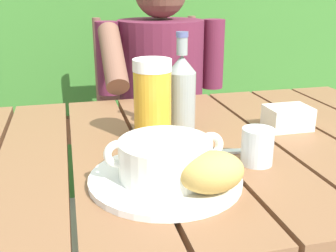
{
  "coord_description": "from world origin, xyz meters",
  "views": [
    {
      "loc": [
        -0.21,
        -0.81,
        1.1
      ],
      "look_at": [
        -0.03,
        -0.07,
        0.84
      ],
      "focal_mm": 43.62,
      "sensor_mm": 36.0,
      "label": 1
    }
  ],
  "objects_px": {
    "soup_bowl": "(165,157)",
    "beer_glass": "(153,101)",
    "serving_plate": "(165,179)",
    "beer_bottle": "(182,92)",
    "butter_tub": "(288,118)",
    "person_eating": "(163,97)",
    "water_glass_small": "(257,146)",
    "bread_roll": "(213,172)",
    "chair_near_diner": "(153,135)",
    "table_knife": "(213,152)"
  },
  "relations": [
    {
      "from": "person_eating",
      "to": "chair_near_diner",
      "type": "bearing_deg",
      "value": 89.15
    },
    {
      "from": "person_eating",
      "to": "butter_tub",
      "type": "bearing_deg",
      "value": -74.21
    },
    {
      "from": "person_eating",
      "to": "soup_bowl",
      "type": "height_order",
      "value": "person_eating"
    },
    {
      "from": "serving_plate",
      "to": "soup_bowl",
      "type": "xyz_separation_m",
      "value": [
        -0.0,
        -0.0,
        0.04
      ]
    },
    {
      "from": "person_eating",
      "to": "serving_plate",
      "type": "relative_size",
      "value": 4.35
    },
    {
      "from": "beer_bottle",
      "to": "table_knife",
      "type": "height_order",
      "value": "beer_bottle"
    },
    {
      "from": "chair_near_diner",
      "to": "table_knife",
      "type": "distance_m",
      "value": 0.96
    },
    {
      "from": "water_glass_small",
      "to": "table_knife",
      "type": "relative_size",
      "value": 0.45
    },
    {
      "from": "serving_plate",
      "to": "beer_bottle",
      "type": "height_order",
      "value": "beer_bottle"
    },
    {
      "from": "soup_bowl",
      "to": "butter_tub",
      "type": "height_order",
      "value": "soup_bowl"
    },
    {
      "from": "person_eating",
      "to": "soup_bowl",
      "type": "relative_size",
      "value": 5.54
    },
    {
      "from": "serving_plate",
      "to": "beer_bottle",
      "type": "relative_size",
      "value": 1.16
    },
    {
      "from": "person_eating",
      "to": "bread_roll",
      "type": "height_order",
      "value": "person_eating"
    },
    {
      "from": "butter_tub",
      "to": "chair_near_diner",
      "type": "bearing_deg",
      "value": 101.8
    },
    {
      "from": "serving_plate",
      "to": "water_glass_small",
      "type": "relative_size",
      "value": 3.78
    },
    {
      "from": "bread_roll",
      "to": "butter_tub",
      "type": "relative_size",
      "value": 1.12
    },
    {
      "from": "chair_near_diner",
      "to": "butter_tub",
      "type": "bearing_deg",
      "value": -78.2
    },
    {
      "from": "beer_bottle",
      "to": "water_glass_small",
      "type": "relative_size",
      "value": 3.26
    },
    {
      "from": "chair_near_diner",
      "to": "serving_plate",
      "type": "bearing_deg",
      "value": -100.62
    },
    {
      "from": "beer_glass",
      "to": "bread_roll",
      "type": "bearing_deg",
      "value": -81.85
    },
    {
      "from": "chair_near_diner",
      "to": "serving_plate",
      "type": "xyz_separation_m",
      "value": [
        -0.19,
        -1.02,
        0.3
      ]
    },
    {
      "from": "soup_bowl",
      "to": "beer_glass",
      "type": "relative_size",
      "value": 1.16
    },
    {
      "from": "bread_roll",
      "to": "soup_bowl",
      "type": "bearing_deg",
      "value": 130.6
    },
    {
      "from": "serving_plate",
      "to": "beer_glass",
      "type": "distance_m",
      "value": 0.23
    },
    {
      "from": "beer_glass",
      "to": "beer_bottle",
      "type": "relative_size",
      "value": 0.79
    },
    {
      "from": "bread_roll",
      "to": "beer_bottle",
      "type": "bearing_deg",
      "value": 83.19
    },
    {
      "from": "bread_roll",
      "to": "beer_glass",
      "type": "xyz_separation_m",
      "value": [
        -0.04,
        0.28,
        0.05
      ]
    },
    {
      "from": "butter_tub",
      "to": "serving_plate",
      "type": "bearing_deg",
      "value": -149.69
    },
    {
      "from": "soup_bowl",
      "to": "table_knife",
      "type": "xyz_separation_m",
      "value": [
        0.13,
        0.1,
        -0.04
      ]
    },
    {
      "from": "bread_roll",
      "to": "beer_bottle",
      "type": "relative_size",
      "value": 0.5
    },
    {
      "from": "beer_bottle",
      "to": "butter_tub",
      "type": "xyz_separation_m",
      "value": [
        0.26,
        -0.04,
        -0.07
      ]
    },
    {
      "from": "person_eating",
      "to": "bread_roll",
      "type": "distance_m",
      "value": 0.9
    },
    {
      "from": "beer_glass",
      "to": "soup_bowl",
      "type": "bearing_deg",
      "value": -95.94
    },
    {
      "from": "beer_bottle",
      "to": "butter_tub",
      "type": "distance_m",
      "value": 0.27
    },
    {
      "from": "soup_bowl",
      "to": "butter_tub",
      "type": "bearing_deg",
      "value": 30.31
    },
    {
      "from": "water_glass_small",
      "to": "bread_roll",
      "type": "bearing_deg",
      "value": -140.75
    },
    {
      "from": "water_glass_small",
      "to": "soup_bowl",
      "type": "bearing_deg",
      "value": -169.75
    },
    {
      "from": "water_glass_small",
      "to": "butter_tub",
      "type": "distance_m",
      "value": 0.24
    },
    {
      "from": "serving_plate",
      "to": "beer_glass",
      "type": "bearing_deg",
      "value": 84.06
    },
    {
      "from": "bread_roll",
      "to": "water_glass_small",
      "type": "height_order",
      "value": "bread_roll"
    },
    {
      "from": "serving_plate",
      "to": "bread_roll",
      "type": "height_order",
      "value": "bread_roll"
    },
    {
      "from": "beer_glass",
      "to": "person_eating",
      "type": "bearing_deg",
      "value": 74.72
    },
    {
      "from": "chair_near_diner",
      "to": "beer_glass",
      "type": "distance_m",
      "value": 0.91
    },
    {
      "from": "soup_bowl",
      "to": "bread_roll",
      "type": "xyz_separation_m",
      "value": [
        0.06,
        -0.07,
        -0.0
      ]
    },
    {
      "from": "serving_plate",
      "to": "table_knife",
      "type": "distance_m",
      "value": 0.16
    },
    {
      "from": "chair_near_diner",
      "to": "water_glass_small",
      "type": "distance_m",
      "value": 1.03
    },
    {
      "from": "chair_near_diner",
      "to": "beer_bottle",
      "type": "height_order",
      "value": "beer_bottle"
    },
    {
      "from": "person_eating",
      "to": "water_glass_small",
      "type": "xyz_separation_m",
      "value": [
        0.01,
        -0.78,
        0.1
      ]
    },
    {
      "from": "person_eating",
      "to": "serving_plate",
      "type": "distance_m",
      "value": 0.84
    },
    {
      "from": "beer_glass",
      "to": "butter_tub",
      "type": "xyz_separation_m",
      "value": [
        0.34,
        0.0,
        -0.07
      ]
    }
  ]
}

